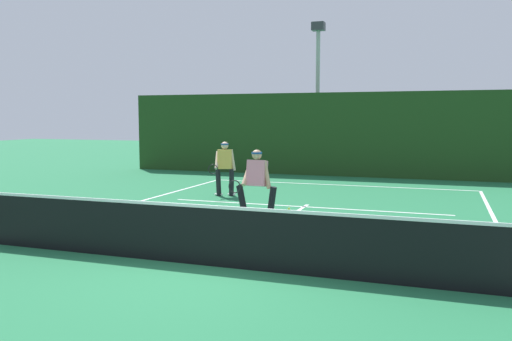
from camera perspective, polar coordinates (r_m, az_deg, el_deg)
The scene contains 10 objects.
ground_plane at distance 8.67m, azimuth -4.84°, elevation -10.25°, with size 80.00×80.00×0.00m, color #237144.
court_line_baseline_far at distance 18.93m, azimuth 8.88°, elevation -1.55°, with size 9.31×0.10×0.01m, color white.
court_line_service at distance 14.23m, azimuth 5.23°, elevation -3.91°, with size 7.59×0.10×0.01m, color white.
court_line_centre at distance 11.57m, azimuth 1.75°, elevation -6.14°, with size 0.10×6.40×0.01m, color white.
tennis_net at distance 8.54m, azimuth -4.87°, elevation -6.95°, with size 10.21×0.09×1.08m.
player_near at distance 11.97m, azimuth 0.05°, elevation -1.29°, with size 0.99×0.86×1.67m.
player_far at distance 16.06m, azimuth -3.40°, elevation 0.48°, with size 0.68×0.89×1.66m.
tennis_ball at distance 13.69m, azimuth 3.57°, elevation -4.16°, with size 0.07×0.07×0.07m, color #D1E033.
back_fence_windscreen at distance 21.57m, azimuth 10.34°, elevation 3.83°, with size 19.66×0.12×3.40m, color #1E3D18.
light_pole at distance 23.67m, azimuth 6.69°, elevation 9.78°, with size 0.55×0.44×6.51m.
Camera 1 is at (3.46, -7.58, 2.38)m, focal length 37.04 mm.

